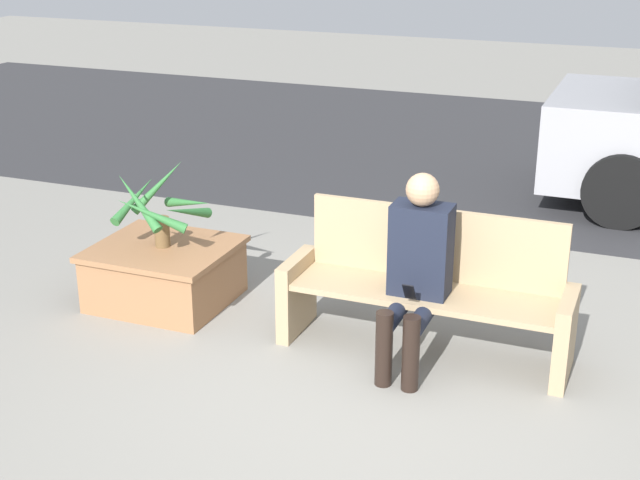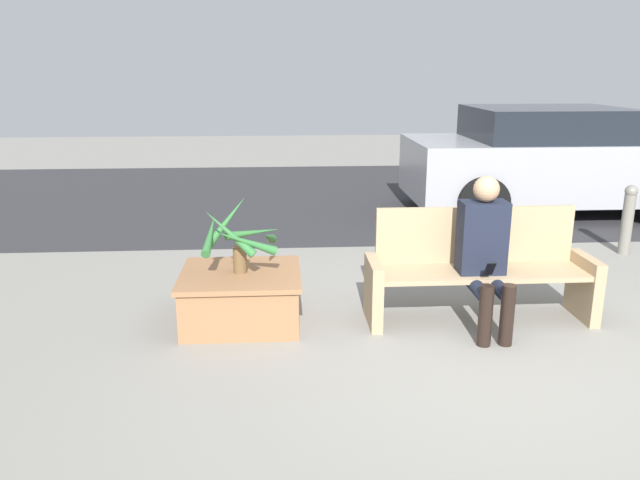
{
  "view_description": "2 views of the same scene",
  "coord_description": "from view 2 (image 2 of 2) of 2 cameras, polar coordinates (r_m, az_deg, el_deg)",
  "views": [
    {
      "loc": [
        1.45,
        -4.27,
        2.69
      ],
      "look_at": [
        -0.63,
        0.97,
        0.58
      ],
      "focal_mm": 50.0,
      "sensor_mm": 36.0,
      "label": 1
    },
    {
      "loc": [
        -1.44,
        -3.97,
        2.02
      ],
      "look_at": [
        -1.12,
        1.02,
        0.63
      ],
      "focal_mm": 35.0,
      "sensor_mm": 36.0,
      "label": 2
    }
  ],
  "objects": [
    {
      "name": "ground_plane",
      "position": [
        4.68,
        14.86,
        -10.56
      ],
      "size": [
        30.0,
        30.0,
        0.0
      ],
      "primitive_type": "plane",
      "color": "gray"
    },
    {
      "name": "road_surface",
      "position": [
        10.2,
        4.48,
        4.16
      ],
      "size": [
        20.0,
        6.0,
        0.01
      ],
      "primitive_type": "cube",
      "color": "#2D2D30",
      "rests_on": "ground_plane"
    },
    {
      "name": "bench",
      "position": [
        5.27,
        14.3,
        -2.56
      ],
      "size": [
        1.84,
        0.49,
        0.9
      ],
      "color": "tan",
      "rests_on": "ground_plane"
    },
    {
      "name": "person_seated",
      "position": [
        5.02,
        14.87,
        -0.82
      ],
      "size": [
        0.37,
        0.61,
        1.21
      ],
      "color": "black",
      "rests_on": "ground_plane"
    },
    {
      "name": "planter_box",
      "position": [
        5.11,
        -7.22,
        -5.02
      ],
      "size": [
        0.96,
        0.87,
        0.43
      ],
      "color": "#936642",
      "rests_on": "ground_plane"
    },
    {
      "name": "potted_plant",
      "position": [
        4.96,
        -7.41,
        0.29
      ],
      "size": [
        0.63,
        0.68,
        0.59
      ],
      "color": "brown",
      "rests_on": "planter_box"
    },
    {
      "name": "parked_car",
      "position": [
        9.44,
        20.15,
        6.85
      ],
      "size": [
        3.94,
        1.98,
        1.48
      ],
      "color": "#99999E",
      "rests_on": "ground_plane"
    },
    {
      "name": "bollard_post",
      "position": [
        7.66,
        26.31,
        1.82
      ],
      "size": [
        0.14,
        0.14,
        0.78
      ],
      "color": "slate",
      "rests_on": "ground_plane"
    }
  ]
}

